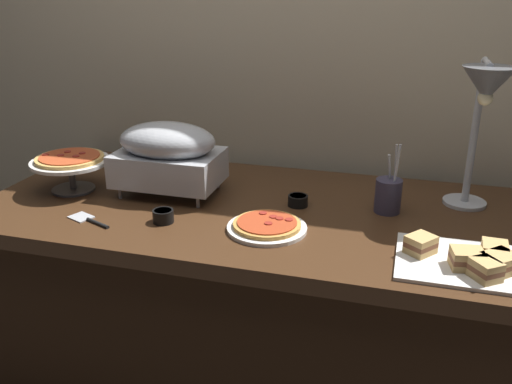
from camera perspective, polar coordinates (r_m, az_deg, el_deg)
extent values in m
cube|color=#C6B593|center=(2.18, 4.72, 14.15)|extent=(4.40, 0.04, 2.40)
cube|color=#422816|center=(1.83, 1.14, -2.31)|extent=(1.90, 0.84, 0.05)
cube|color=black|center=(2.01, 1.06, -12.31)|extent=(1.75, 0.74, 0.71)
cylinder|color=#B7BABF|center=(1.94, -13.90, -0.10)|extent=(0.01, 0.01, 0.04)
cylinder|color=#B7BABF|center=(1.82, -6.04, -1.00)|extent=(0.01, 0.01, 0.04)
cylinder|color=#B7BABF|center=(2.10, -11.36, 1.72)|extent=(0.01, 0.01, 0.04)
cylinder|color=#B7BABF|center=(1.99, -4.00, 1.00)|extent=(0.01, 0.01, 0.04)
cube|color=#B7BABF|center=(1.93, -9.01, 2.55)|extent=(0.36, 0.24, 0.11)
ellipsoid|color=#B7BABF|center=(1.90, -9.17, 5.27)|extent=(0.34, 0.23, 0.13)
cylinder|color=#B7BABF|center=(1.97, 20.75, -1.00)|extent=(0.14, 0.14, 0.01)
cylinder|color=#B7BABF|center=(1.90, 21.67, 5.64)|extent=(0.02, 0.02, 0.46)
cylinder|color=#B7BABF|center=(1.79, 22.85, 12.21)|extent=(0.02, 0.14, 0.02)
cone|color=#595B60|center=(1.73, 22.84, 10.25)|extent=(0.15, 0.15, 0.10)
sphere|color=#F9EAB2|center=(1.73, 22.65, 8.95)|extent=(0.04, 0.04, 0.04)
cylinder|color=white|center=(1.65, 1.14, -3.76)|extent=(0.24, 0.24, 0.01)
cylinder|color=#C68E42|center=(1.65, 1.14, -3.38)|extent=(0.20, 0.20, 0.01)
cylinder|color=#AD3D1E|center=(1.64, 1.14, -3.13)|extent=(0.18, 0.18, 0.00)
cylinder|color=maroon|center=(1.66, 3.44, -2.88)|extent=(0.02, 0.02, 0.00)
cylinder|color=maroon|center=(1.70, 0.73, -2.20)|extent=(0.02, 0.02, 0.00)
cylinder|color=maroon|center=(1.66, 2.46, -2.76)|extent=(0.02, 0.02, 0.00)
cylinder|color=maroon|center=(1.63, 1.29, -3.27)|extent=(0.02, 0.02, 0.00)
cylinder|color=maroon|center=(1.67, 1.80, -2.58)|extent=(0.02, 0.02, 0.00)
cylinder|color=#595B60|center=(2.05, -18.50, 1.50)|extent=(0.02, 0.02, 0.10)
cylinder|color=#595B60|center=(2.07, -18.36, 0.29)|extent=(0.15, 0.15, 0.01)
cylinder|color=white|center=(2.04, -18.68, 2.99)|extent=(0.27, 0.27, 0.01)
cylinder|color=#DBA856|center=(2.03, -18.72, 3.31)|extent=(0.23, 0.23, 0.01)
cylinder|color=#B74723|center=(2.03, -18.75, 3.53)|extent=(0.21, 0.21, 0.00)
cylinder|color=maroon|center=(2.07, -20.96, 3.64)|extent=(0.02, 0.02, 0.00)
cylinder|color=maroon|center=(2.08, -18.96, 3.95)|extent=(0.02, 0.02, 0.00)
cylinder|color=maroon|center=(2.04, -19.58, 3.61)|extent=(0.02, 0.02, 0.00)
cylinder|color=maroon|center=(2.02, -18.15, 3.55)|extent=(0.02, 0.02, 0.00)
cylinder|color=maroon|center=(2.05, -17.52, 3.88)|extent=(0.02, 0.02, 0.00)
cube|color=white|center=(1.56, 21.59, -6.98)|extent=(0.40, 0.27, 0.01)
cube|color=tan|center=(1.53, 23.86, -7.25)|extent=(0.11, 0.11, 0.02)
cube|color=brown|center=(1.53, 23.95, -6.72)|extent=(0.11, 0.11, 0.01)
cube|color=tan|center=(1.52, 24.04, -6.18)|extent=(0.11, 0.11, 0.02)
cube|color=tan|center=(1.52, 20.92, -7.01)|extent=(0.09, 0.08, 0.02)
cube|color=brown|center=(1.52, 21.00, -6.47)|extent=(0.09, 0.08, 0.01)
cube|color=tan|center=(1.51, 21.08, -5.93)|extent=(0.09, 0.08, 0.02)
cube|color=tan|center=(1.56, 16.62, -5.76)|extent=(0.09, 0.09, 0.02)
cube|color=brown|center=(1.55, 16.68, -5.23)|extent=(0.09, 0.09, 0.01)
cube|color=tan|center=(1.55, 16.74, -4.70)|extent=(0.09, 0.09, 0.02)
cube|color=tan|center=(1.59, 23.37, -6.26)|extent=(0.07, 0.08, 0.02)
cube|color=brown|center=(1.58, 23.45, -5.74)|extent=(0.07, 0.08, 0.01)
cube|color=tan|center=(1.57, 23.53, -5.22)|extent=(0.07, 0.08, 0.02)
cube|color=tan|center=(1.49, 22.59, -7.98)|extent=(0.09, 0.09, 0.02)
cube|color=brown|center=(1.48, 22.68, -7.44)|extent=(0.09, 0.09, 0.01)
cube|color=tan|center=(1.47, 22.77, -6.89)|extent=(0.09, 0.09, 0.02)
cylinder|color=black|center=(1.72, -9.59, -2.48)|extent=(0.07, 0.07, 0.04)
cylinder|color=#562D14|center=(1.72, -9.62, -1.96)|extent=(0.05, 0.05, 0.01)
cylinder|color=black|center=(1.83, 4.36, -0.89)|extent=(0.07, 0.07, 0.04)
cylinder|color=gold|center=(1.82, 4.37, -0.44)|extent=(0.05, 0.05, 0.01)
cylinder|color=#383347|center=(1.81, 13.51, -0.38)|extent=(0.08, 0.08, 0.11)
cylinder|color=#B7BABF|center=(1.78, 14.25, 1.74)|extent=(0.02, 0.01, 0.20)
cylinder|color=#B7BABF|center=(1.81, 14.23, 1.93)|extent=(0.01, 0.02, 0.19)
cylinder|color=#B7BABF|center=(1.80, 13.71, 1.47)|extent=(0.03, 0.04, 0.16)
cube|color=#B7BABF|center=(1.82, -17.66, -2.49)|extent=(0.09, 0.08, 0.00)
cylinder|color=black|center=(1.76, -16.07, -3.14)|extent=(0.10, 0.05, 0.01)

